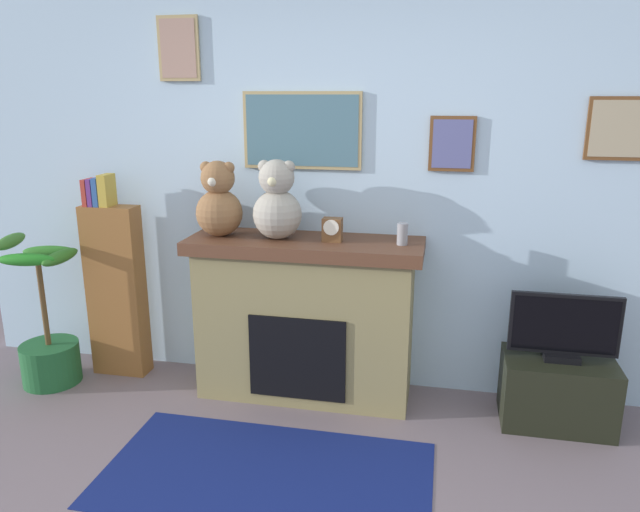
{
  "coord_description": "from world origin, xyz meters",
  "views": [
    {
      "loc": [
        0.69,
        -1.78,
        1.91
      ],
      "look_at": [
        -0.04,
        1.71,
        0.94
      ],
      "focal_mm": 33.43,
      "sensor_mm": 36.0,
      "label": 1
    }
  ],
  "objects": [
    {
      "name": "back_wall",
      "position": [
        0.0,
        2.0,
        1.3
      ],
      "size": [
        5.2,
        0.15,
        2.6
      ],
      "color": "#B2CFEB",
      "rests_on": "ground_plane"
    },
    {
      "name": "fireplace",
      "position": [
        -0.13,
        1.71,
        0.53
      ],
      "size": [
        1.46,
        0.52,
        1.04
      ],
      "color": "olive",
      "rests_on": "ground_plane"
    },
    {
      "name": "bookshelf",
      "position": [
        -1.48,
        1.74,
        0.63
      ],
      "size": [
        0.38,
        0.16,
        1.4
      ],
      "color": "brown",
      "rests_on": "ground_plane"
    },
    {
      "name": "potted_plant",
      "position": [
        -1.87,
        1.49,
        0.32
      ],
      "size": [
        0.46,
        0.5,
        1.04
      ],
      "color": "#1E592D",
      "rests_on": "ground_plane"
    },
    {
      "name": "tv_stand",
      "position": [
        1.41,
        1.64,
        0.2
      ],
      "size": [
        0.63,
        0.4,
        0.41
      ],
      "primitive_type": "cube",
      "color": "black",
      "rests_on": "ground_plane"
    },
    {
      "name": "television",
      "position": [
        1.41,
        1.64,
        0.6
      ],
      "size": [
        0.61,
        0.14,
        0.4
      ],
      "color": "black",
      "rests_on": "tv_stand"
    },
    {
      "name": "area_rug",
      "position": [
        -0.13,
        0.8,
        0.0
      ],
      "size": [
        1.7,
        0.91,
        0.01
      ],
      "primitive_type": "cube",
      "color": "navy",
      "rests_on": "ground_plane"
    },
    {
      "name": "candle_jar",
      "position": [
        0.47,
        1.69,
        1.11
      ],
      "size": [
        0.06,
        0.06,
        0.13
      ],
      "primitive_type": "cylinder",
      "color": "gray",
      "rests_on": "fireplace"
    },
    {
      "name": "mantel_clock",
      "position": [
        0.04,
        1.69,
        1.11
      ],
      "size": [
        0.12,
        0.09,
        0.14
      ],
      "color": "brown",
      "rests_on": "fireplace"
    },
    {
      "name": "teddy_bear_brown",
      "position": [
        -0.68,
        1.69,
        1.25
      ],
      "size": [
        0.29,
        0.29,
        0.47
      ],
      "color": "brown",
      "rests_on": "fireplace"
    },
    {
      "name": "teddy_bear_tan",
      "position": [
        -0.3,
        1.69,
        1.26
      ],
      "size": [
        0.3,
        0.3,
        0.49
      ],
      "color": "#A59E92",
      "rests_on": "fireplace"
    }
  ]
}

